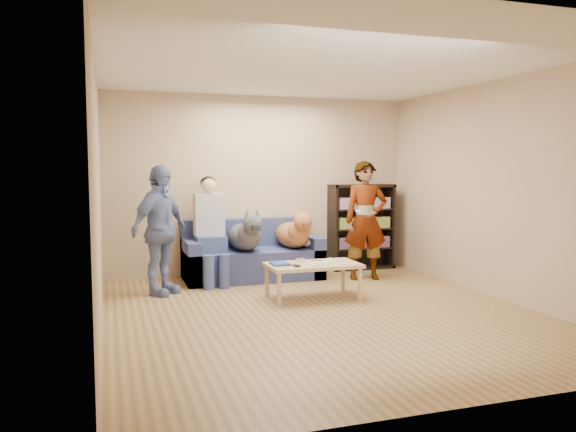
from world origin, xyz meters
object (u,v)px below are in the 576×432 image
object	(u,v)px
camera_silver	(300,260)
sofa	(252,258)
person_standing_right	(366,221)
person_seated	(210,226)
person_standing_left	(160,230)
notebook_blue	(280,264)
dog_gray	(246,235)
bookshelf	(361,225)
coffee_table	(313,267)
dog_tan	(294,233)

from	to	relation	value
camera_silver	sofa	bearing A→B (deg)	102.24
person_standing_right	person_seated	world-z (taller)	person_standing_right
person_standing_right	person_standing_left	bearing A→B (deg)	-167.19
person_standing_right	camera_silver	bearing A→B (deg)	-137.78
notebook_blue	dog_gray	bearing A→B (deg)	96.56
camera_silver	bookshelf	distance (m)	2.16
notebook_blue	camera_silver	world-z (taller)	camera_silver
person_standing_left	sofa	xyz separation A→B (m)	(1.32, 0.64, -0.52)
camera_silver	person_standing_left	bearing A→B (deg)	157.82
notebook_blue	sofa	xyz separation A→B (m)	(0.00, 1.36, -0.15)
person_standing_left	coffee_table	distance (m)	1.93
dog_tan	sofa	bearing A→B (deg)	165.80
coffee_table	dog_gray	bearing A→B (deg)	113.82
notebook_blue	sofa	size ratio (longest dim) A/B	0.14
camera_silver	coffee_table	distance (m)	0.18
camera_silver	dog_tan	distance (m)	1.20
notebook_blue	person_seated	xyz separation A→B (m)	(-0.60, 1.23, 0.34)
person_standing_left	sofa	distance (m)	1.55
dog_gray	person_seated	bearing A→B (deg)	171.14
dog_tan	coffee_table	world-z (taller)	dog_tan
notebook_blue	coffee_table	bearing A→B (deg)	-7.13
notebook_blue	person_seated	bearing A→B (deg)	116.08
sofa	person_seated	size ratio (longest dim) A/B	1.29
dog_gray	dog_tan	size ratio (longest dim) A/B	1.07
notebook_blue	person_standing_left	bearing A→B (deg)	151.30
person_seated	bookshelf	distance (m)	2.43
person_standing_left	sofa	bearing A→B (deg)	-19.88
sofa	bookshelf	bearing A→B (deg)	7.40
person_standing_left	camera_silver	xyz separation A→B (m)	(1.60, -0.65, -0.35)
dog_gray	dog_tan	distance (m)	0.72
person_standing_left	notebook_blue	distance (m)	1.54
person_standing_left	bookshelf	world-z (taller)	person_standing_left
person_standing_left	dog_gray	xyz separation A→B (m)	(1.18, 0.44, -0.16)
person_standing_right	dog_gray	xyz separation A→B (m)	(-1.63, 0.35, -0.18)
person_standing_right	person_standing_left	distance (m)	2.82
sofa	dog_tan	size ratio (longest dim) A/B	1.63
person_standing_right	coffee_table	distance (m)	1.47
person_standing_left	coffee_table	bearing A→B (deg)	-69.85
sofa	dog_gray	distance (m)	0.43
camera_silver	bookshelf	world-z (taller)	bookshelf
person_standing_right	sofa	world-z (taller)	person_standing_right
camera_silver	dog_tan	world-z (taller)	dog_tan
camera_silver	dog_gray	distance (m)	1.18
sofa	dog_gray	xyz separation A→B (m)	(-0.13, -0.20, 0.36)
sofa	bookshelf	size ratio (longest dim) A/B	1.46
notebook_blue	sofa	distance (m)	1.37
sofa	bookshelf	world-z (taller)	bookshelf
person_standing_left	notebook_blue	bearing A→B (deg)	-74.37
notebook_blue	camera_silver	distance (m)	0.29
dog_tan	person_standing_left	bearing A→B (deg)	-165.58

